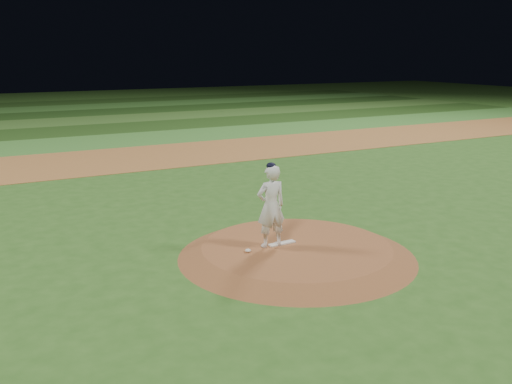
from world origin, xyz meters
name	(u,v)px	position (x,y,z in m)	size (l,w,h in m)	color
ground	(296,256)	(0.00, 0.00, 0.00)	(120.00, 120.00, 0.00)	#30601F
infield_dirt_band	(129,158)	(0.00, 14.00, 0.01)	(70.00, 6.00, 0.02)	#A26732
outfield_stripe_0	(100,142)	(0.00, 19.50, 0.01)	(70.00, 5.00, 0.02)	#3B7D2D
outfield_stripe_1	(80,130)	(0.00, 24.50, 0.01)	(70.00, 5.00, 0.02)	#214516
outfield_stripe_2	(65,121)	(0.00, 29.50, 0.01)	(70.00, 5.00, 0.02)	#396826
outfield_stripe_3	(53,114)	(0.00, 34.50, 0.01)	(70.00, 5.00, 0.02)	#1E4114
outfield_stripe_4	(43,109)	(0.00, 39.50, 0.01)	(70.00, 5.00, 0.02)	#346C27
outfield_stripe_5	(34,104)	(0.00, 44.50, 0.01)	(70.00, 5.00, 0.02)	#224717
pitchers_mound	(296,251)	(0.00, 0.00, 0.12)	(5.50, 5.50, 0.25)	brown
pitching_rubber	(282,243)	(-0.23, 0.28, 0.27)	(0.67, 0.17, 0.03)	white
rosin_bag	(248,251)	(-1.19, 0.16, 0.29)	(0.13, 0.13, 0.07)	white
pitcher_on_mound	(271,206)	(-0.54, 0.26, 1.22)	(0.71, 0.48, 1.97)	white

